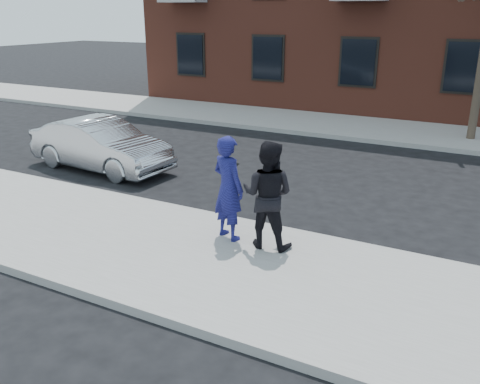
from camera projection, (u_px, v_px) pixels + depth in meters
The scene contains 8 objects.
ground at pixel (152, 245), 9.34m from camera, with size 100.00×100.00×0.00m, color black.
near_sidewalk at pixel (143, 246), 9.10m from camera, with size 50.00×3.50×0.15m, color gray.
near_curb at pixel (197, 213), 10.60m from camera, with size 50.00×0.10×0.15m, color #999691.
far_sidewalk at pixel (338, 125), 18.68m from camera, with size 50.00×3.50×0.15m, color gray.
far_curb at pixel (322, 135), 17.18m from camera, with size 50.00×0.10×0.15m, color #999691.
silver_sedan at pixel (101, 145), 13.56m from camera, with size 1.43×4.11×1.35m, color #B7BABF.
man_hoodie at pixel (228, 188), 8.99m from camera, with size 0.81×0.67×1.90m.
man_peacoat at pixel (268, 195), 8.66m from camera, with size 0.99×0.80×1.89m.
Camera 1 is at (5.38, -6.73, 4.07)m, focal length 38.00 mm.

